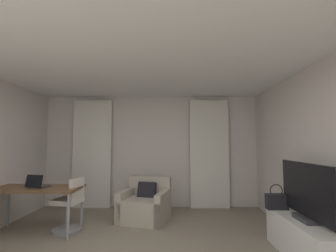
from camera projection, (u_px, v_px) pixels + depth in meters
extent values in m
cube|color=silver|center=(151.00, 151.00, 5.69)|extent=(5.12, 0.06, 2.60)
cube|color=white|center=(129.00, 44.00, 2.76)|extent=(5.12, 6.12, 0.06)
cube|color=silver|center=(92.00, 153.00, 5.58)|extent=(0.90, 0.06, 2.50)
cube|color=silver|center=(209.00, 153.00, 5.54)|extent=(0.90, 0.06, 2.50)
cube|color=#B2A899|center=(144.00, 209.00, 4.58)|extent=(1.03, 0.99, 0.43)
cube|color=#B2A899|center=(150.00, 185.00, 4.93)|extent=(0.88, 0.34, 0.36)
cube|color=#B2A899|center=(163.00, 207.00, 4.49)|extent=(0.30, 0.82, 0.57)
cube|color=#B2A899|center=(126.00, 204.00, 4.67)|extent=(0.30, 0.82, 0.57)
cube|color=black|center=(147.00, 191.00, 4.72)|extent=(0.40, 0.28, 0.37)
cube|color=brown|center=(37.00, 188.00, 3.99)|extent=(1.42, 0.66, 0.04)
cylinder|color=#99999E|center=(9.00, 206.00, 4.25)|extent=(0.04, 0.04, 0.70)
cylinder|color=#99999E|center=(82.00, 207.00, 4.23)|extent=(0.04, 0.04, 0.70)
cylinder|color=#99999E|center=(68.00, 216.00, 3.68)|extent=(0.04, 0.04, 0.70)
cylinder|color=gray|center=(67.00, 217.00, 4.04)|extent=(0.06, 0.06, 0.46)
cylinder|color=gray|center=(67.00, 230.00, 4.03)|extent=(0.48, 0.48, 0.04)
cube|color=silver|center=(68.00, 201.00, 4.06)|extent=(0.47, 0.47, 0.08)
cube|color=silver|center=(77.00, 189.00, 4.04)|extent=(0.13, 0.36, 0.34)
cube|color=#2D2D33|center=(39.00, 186.00, 4.01)|extent=(0.36, 0.29, 0.02)
cube|color=black|center=(34.00, 181.00, 3.92)|extent=(0.32, 0.13, 0.20)
cube|color=white|center=(306.00, 241.00, 3.01)|extent=(0.47, 1.34, 0.50)
cube|color=#333338|center=(307.00, 219.00, 3.00)|extent=(0.20, 0.36, 0.06)
cube|color=black|center=(305.00, 189.00, 3.02)|extent=(0.04, 1.11, 0.67)
cube|color=black|center=(277.00, 202.00, 3.54)|extent=(0.30, 0.14, 0.22)
torus|color=black|center=(276.00, 191.00, 3.56)|extent=(0.20, 0.02, 0.20)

